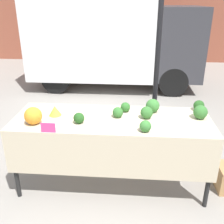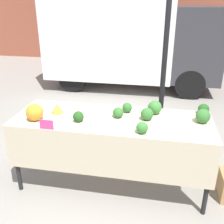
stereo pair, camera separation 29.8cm
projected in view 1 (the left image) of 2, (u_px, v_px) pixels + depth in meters
The scene contains 15 objects.
ground_plane at pixel (112, 182), 3.37m from camera, with size 40.00×40.00×0.00m, color gray.
tent_pole at pixel (156, 74), 3.63m from camera, with size 0.07×0.07×2.42m.
parked_truck at pixel (110, 31), 6.71m from camera, with size 4.22×2.08×2.67m.
market_table at pixel (112, 130), 2.99m from camera, with size 2.28×0.81×0.90m.
orange_cauliflower at pixel (33, 116), 2.84m from camera, with size 0.19×0.19×0.19m.
romanesco_head at pixel (55, 111), 3.07m from camera, with size 0.15×0.15×0.12m.
broccoli_head_0 at pixel (200, 112), 2.98m from camera, with size 0.16×0.16×0.16m.
broccoli_head_1 at pixel (125, 107), 3.17m from camera, with size 0.12×0.12×0.12m.
broccoli_head_2 at pixel (79, 118), 2.87m from camera, with size 0.12×0.12×0.12m.
broccoli_head_3 at pixel (153, 106), 3.15m from camera, with size 0.16×0.16×0.16m.
broccoli_head_4 at pixel (199, 106), 3.20m from camera, with size 0.13×0.13×0.13m.
broccoli_head_5 at pixel (145, 126), 2.69m from camera, with size 0.12×0.12×0.12m.
broccoli_head_6 at pixel (147, 113), 2.99m from camera, with size 0.14×0.14×0.14m.
broccoli_head_7 at pixel (118, 112), 3.02m from camera, with size 0.12×0.12×0.12m.
price_sign at pixel (48, 128), 2.68m from camera, with size 0.15×0.01×0.11m.
Camera 1 is at (0.21, -2.73, 2.16)m, focal length 42.00 mm.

